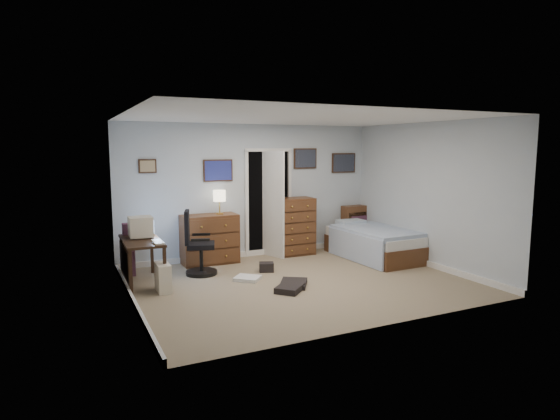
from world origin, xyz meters
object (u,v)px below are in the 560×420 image
object	(u,v)px
tall_dresser	(294,226)
bed	(372,242)
computer_desk	(136,250)
office_chair	(197,250)
low_dresser	(209,239)

from	to	relation	value
tall_dresser	bed	world-z (taller)	tall_dresser
computer_desk	tall_dresser	bearing A→B (deg)	14.86
bed	office_chair	bearing A→B (deg)	173.46
computer_desk	low_dresser	bearing A→B (deg)	30.60
low_dresser	tall_dresser	xyz separation A→B (m)	(1.69, -0.02, 0.11)
computer_desk	office_chair	distance (m)	1.00
office_chair	tall_dresser	size ratio (longest dim) A/B	0.96
bed	computer_desk	bearing A→B (deg)	176.26
office_chair	computer_desk	bearing A→B (deg)	-154.79
office_chair	tall_dresser	distance (m)	2.19
low_dresser	bed	distance (m)	3.03
office_chair	tall_dresser	xyz separation A→B (m)	(2.09, 0.64, 0.14)
office_chair	low_dresser	size ratio (longest dim) A/B	1.07
computer_desk	bed	bearing A→B (deg)	-1.01
computer_desk	tall_dresser	xyz separation A→B (m)	(3.07, 0.77, 0.03)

